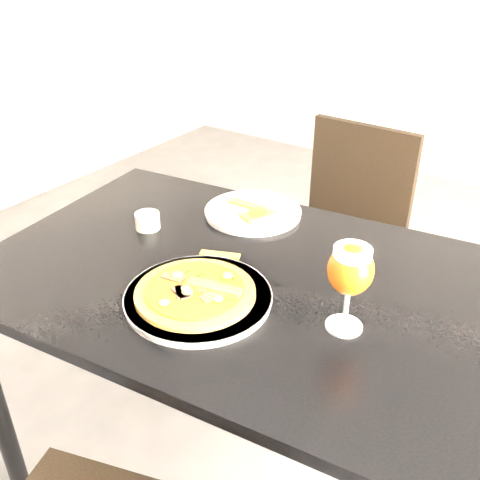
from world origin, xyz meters
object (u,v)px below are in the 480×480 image
Objects in this scene: chair_far at (340,240)px; pizza at (196,291)px; dining_table at (235,301)px; beer_glass at (351,270)px.

pizza is (0.03, -0.86, 0.29)m from chair_far.
chair_far reaches higher than pizza.
pizza is at bearing -95.99° from dining_table.
pizza reaches higher than dining_table.
pizza is 0.34m from beer_glass.
chair_far is 3.38× the size of pizza.
chair_far is 0.92m from beer_glass.
dining_table is 4.93× the size of pizza.
beer_glass reaches higher than chair_far.
dining_table is at bearing 90.48° from pizza.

